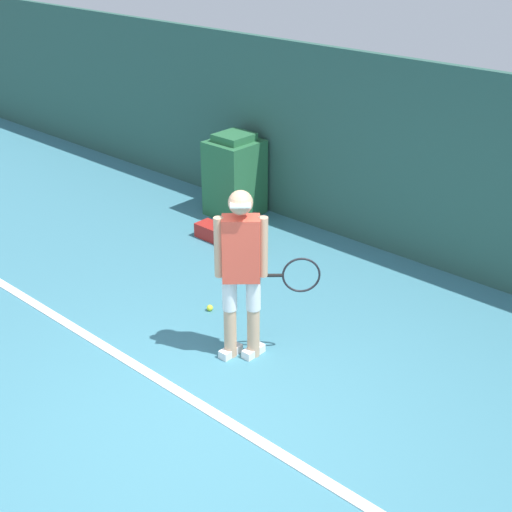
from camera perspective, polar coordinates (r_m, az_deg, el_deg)
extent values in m
plane|color=teal|center=(6.12, -4.79, -13.40)|extent=(24.00, 24.00, 0.00)
cube|color=#2D564C|center=(8.36, 15.01, 6.49)|extent=(24.00, 0.10, 2.38)
cube|color=white|center=(6.23, -3.37, -12.47)|extent=(21.60, 0.10, 0.01)
cylinder|color=tan|center=(6.80, -2.07, -6.12)|extent=(0.12, 0.12, 0.51)
cylinder|color=white|center=(6.59, -2.13, -3.07)|extent=(0.14, 0.14, 0.31)
cube|color=white|center=(6.92, -2.04, -7.63)|extent=(0.10, 0.24, 0.08)
cylinder|color=tan|center=(6.80, -0.21, -6.10)|extent=(0.12, 0.12, 0.51)
cylinder|color=white|center=(6.58, -0.21, -3.06)|extent=(0.14, 0.14, 0.31)
cube|color=white|center=(6.92, -0.20, -7.62)|extent=(0.10, 0.24, 0.08)
cube|color=#E54C38|center=(6.37, -1.21, 0.57)|extent=(0.38, 0.38, 0.61)
sphere|color=tan|center=(6.19, -1.25, 4.29)|extent=(0.22, 0.22, 0.22)
cube|color=white|center=(6.09, -1.25, 4.11)|extent=(0.21, 0.21, 0.02)
cylinder|color=tan|center=(6.37, -2.98, 0.70)|extent=(0.09, 0.09, 0.58)
cylinder|color=tan|center=(6.36, 0.56, 0.73)|extent=(0.09, 0.09, 0.58)
cylinder|color=black|center=(6.50, 1.36, -1.56)|extent=(0.16, 0.15, 0.03)
torus|color=black|center=(6.51, 3.64, -1.54)|extent=(0.27, 0.26, 0.35)
sphere|color=#D1E533|center=(7.64, -3.72, -4.16)|extent=(0.07, 0.07, 0.07)
cube|color=#28663D|center=(9.84, -1.71, 6.27)|extent=(0.62, 0.67, 1.05)
cube|color=#28663D|center=(9.66, -1.76, 9.47)|extent=(0.44, 0.47, 0.10)
cube|color=#B2231E|center=(9.11, -2.55, 1.59)|extent=(0.86, 0.25, 0.19)
cylinder|color=#33ADD6|center=(9.57, -0.11, 2.87)|extent=(0.08, 0.08, 0.18)
cylinder|color=black|center=(9.52, -0.11, 3.45)|extent=(0.04, 0.04, 0.02)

